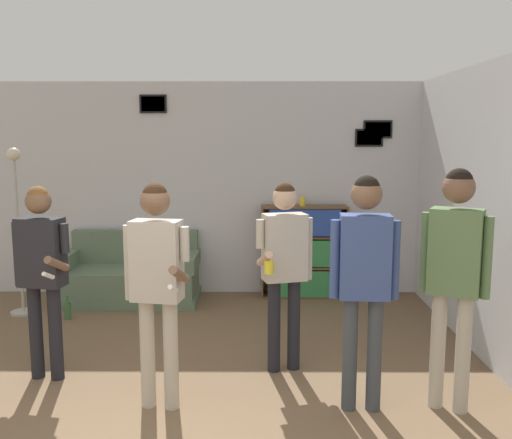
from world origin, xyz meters
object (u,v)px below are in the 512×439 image
(person_player_foreground_left, at_px, (42,263))
(person_spectator_near_bookshelf, at_px, (364,267))
(floor_lamp, at_px, (18,228))
(person_player_foreground_center, at_px, (157,272))
(person_spectator_far_right, at_px, (455,262))
(bottle_on_floor, at_px, (68,310))
(person_watcher_holding_cup, at_px, (284,257))
(drinking_cup, at_px, (302,202))
(bookshelf, at_px, (304,252))
(couch, at_px, (132,278))

(person_player_foreground_left, distance_m, person_spectator_near_bookshelf, 2.61)
(floor_lamp, bearing_deg, person_player_foreground_left, -62.08)
(person_player_foreground_center, bearing_deg, person_player_foreground_left, 153.80)
(person_spectator_far_right, height_order, bottle_on_floor, person_spectator_far_right)
(person_watcher_holding_cup, bearing_deg, drinking_cup, 82.06)
(person_watcher_holding_cup, xyz_separation_m, person_spectator_near_bookshelf, (0.55, -0.72, 0.08))
(bookshelf, height_order, person_player_foreground_left, person_player_foreground_left)
(couch, xyz_separation_m, bookshelf, (2.15, 0.20, 0.30))
(bookshelf, height_order, person_spectator_near_bookshelf, person_spectator_near_bookshelf)
(person_player_foreground_center, distance_m, person_watcher_holding_cup, 1.19)
(person_player_foreground_left, height_order, person_player_foreground_center, person_player_foreground_center)
(person_spectator_near_bookshelf, height_order, bottle_on_floor, person_spectator_near_bookshelf)
(bookshelf, relative_size, person_watcher_holding_cup, 0.71)
(bookshelf, distance_m, person_spectator_far_right, 3.19)
(bookshelf, distance_m, person_spectator_near_bookshelf, 3.08)
(person_player_foreground_center, height_order, person_spectator_far_right, person_spectator_far_right)
(couch, height_order, floor_lamp, floor_lamp)
(person_watcher_holding_cup, bearing_deg, person_player_foreground_center, -144.18)
(person_player_foreground_left, bearing_deg, person_spectator_far_right, -9.38)
(person_player_foreground_center, distance_m, drinking_cup, 3.27)
(bottle_on_floor, bearing_deg, drinking_cup, 19.19)
(bookshelf, distance_m, drinking_cup, 0.64)
(floor_lamp, distance_m, person_spectator_near_bookshelf, 4.17)
(person_player_foreground_center, xyz_separation_m, bottle_on_floor, (-1.39, 2.07, -0.95))
(person_player_foreground_left, xyz_separation_m, bottle_on_floor, (-0.35, 1.56, -0.90))
(floor_lamp, distance_m, person_player_foreground_center, 3.00)
(couch, relative_size, drinking_cup, 15.50)
(person_player_foreground_center, height_order, drinking_cup, person_player_foreground_center)
(person_spectator_far_right, xyz_separation_m, bottle_on_floor, (-3.56, 2.09, -1.03))
(couch, bearing_deg, person_player_foreground_center, -73.46)
(drinking_cup, bearing_deg, person_spectator_near_bookshelf, -85.73)
(person_watcher_holding_cup, bearing_deg, bookshelf, 81.41)
(couch, bearing_deg, person_player_foreground_left, -95.27)
(bottle_on_floor, bearing_deg, bookshelf, 19.01)
(bookshelf, height_order, floor_lamp, floor_lamp)
(drinking_cup, bearing_deg, person_player_foreground_center, -113.22)
(floor_lamp, bearing_deg, person_spectator_near_bookshelf, -33.32)
(floor_lamp, height_order, person_player_foreground_left, floor_lamp)
(bookshelf, xyz_separation_m, person_player_foreground_center, (-1.31, -3.00, 0.47))
(person_player_foreground_center, bearing_deg, drinking_cup, 66.78)
(person_player_foreground_left, bearing_deg, person_spectator_near_bookshelf, -11.92)
(person_spectator_far_right, height_order, drinking_cup, person_spectator_far_right)
(bookshelf, height_order, person_spectator_far_right, person_spectator_far_right)
(person_player_foreground_left, relative_size, person_spectator_near_bookshelf, 0.93)
(person_spectator_near_bookshelf, bearing_deg, person_player_foreground_center, 178.99)
(person_player_foreground_center, relative_size, person_spectator_near_bookshelf, 0.97)
(person_spectator_near_bookshelf, bearing_deg, person_watcher_holding_cup, 127.10)
(person_player_foreground_left, distance_m, person_spectator_far_right, 3.26)
(bottle_on_floor, bearing_deg, floor_lamp, 161.50)
(couch, xyz_separation_m, person_spectator_near_bookshelf, (2.35, -2.83, 0.81))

